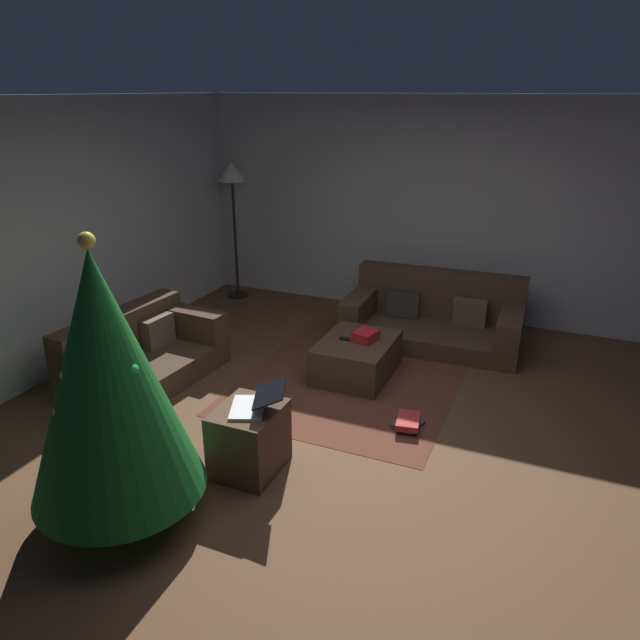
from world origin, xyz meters
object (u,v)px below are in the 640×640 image
Objects in this scene: couch_right at (435,317)px; side_table at (249,439)px; book_stack at (408,422)px; christmas_tree at (106,377)px; couch_left at (140,354)px; gift_box at (365,336)px; ottoman at (357,358)px; laptop at (256,402)px; tv_remote at (348,339)px; corner_lamp at (232,183)px.

couch_right is 3.06m from side_table.
couch_right is 5.88× the size of book_stack.
book_stack is (1.81, -1.43, -0.98)m from christmas_tree.
couch_left reaches higher than gift_box.
laptop is (-1.76, 0.13, 0.38)m from ottoman.
couch_right is 12.00× the size of tv_remote.
gift_box is (0.95, -1.96, 0.15)m from couch_left.
couch_right is (2.11, -2.37, -0.00)m from couch_left.
couch_right is at bearing -98.70° from corner_lamp.
christmas_tree is at bearing 141.77° from book_stack.
ottoman is (-1.20, 0.49, -0.08)m from couch_right.
ottoman is 2.78m from christmas_tree.
side_table reaches higher than gift_box.
corner_lamp is at bearing 52.01° from book_stack.
christmas_tree reaches higher than ottoman.
tv_remote is at bearing -126.66° from corner_lamp.
corner_lamp reaches higher than book_stack.
ottoman is at bearing -15.17° from christmas_tree.
book_stack is (-0.75, -0.73, -0.14)m from ottoman.
christmas_tree is (-3.76, 1.18, 0.76)m from couch_right.
christmas_tree reaches higher than couch_right.
couch_left is at bearing 93.57° from book_stack.
couch_left is 9.79× the size of tv_remote.
couch_right is 1.07× the size of corner_lamp.
couch_left is 2.01m from tv_remote.
couch_left is 2.17m from christmas_tree.
couch_left reaches higher than ottoman.
laptop is 0.27× the size of corner_lamp.
couch_right is 3.69× the size of side_table.
christmas_tree is 5.87× the size of book_stack.
christmas_tree is (-1.65, -1.19, 0.75)m from couch_left.
couch_right reaches higher than side_table.
ottoman is at bearing 115.07° from gift_box.
christmas_tree reaches higher than side_table.
laptop is 4.14m from corner_lamp.
corner_lamp reaches higher than side_table.
ottoman is at bearing -75.01° from tv_remote.
gift_box is 0.13× the size of corner_lamp.
side_table is at bearing 75.19° from couch_right.
tv_remote is at bearing 110.78° from gift_box.
couch_right reaches higher than laptop.
gift_box is at bearing -16.45° from christmas_tree.
gift_box is at bearing -123.78° from corner_lamp.
ottoman is 0.49× the size of corner_lamp.
couch_left is at bearing 115.82° from gift_box.
corner_lamp reaches higher than couch_right.
side_table is at bearing 138.11° from book_stack.
christmas_tree is at bearing -158.84° from corner_lamp.
couch_left is 2.87m from corner_lamp.
gift_box is 0.48× the size of laptop.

